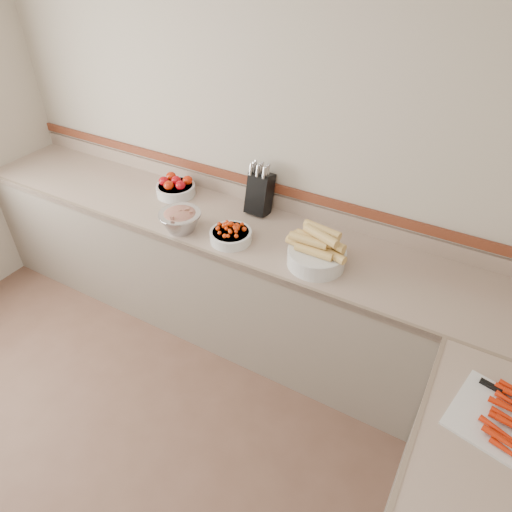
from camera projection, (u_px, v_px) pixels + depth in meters
The scene contains 8 objects.
back_wall at pixel (259, 147), 2.86m from camera, with size 4.00×4.00×0.00m, color #B2A693.
counter_back at pixel (235, 279), 3.15m from camera, with size 4.00×0.65×1.08m.
knife_block at pixel (260, 192), 2.92m from camera, with size 0.15×0.18×0.35m.
tomato_bowl at pixel (176, 187), 3.15m from camera, with size 0.27×0.27×0.13m.
cherry_tomato_bowl at pixel (231, 234), 2.71m from camera, with size 0.25×0.25×0.14m.
corn_bowl at pixel (317, 252), 2.51m from camera, with size 0.36×0.33×0.24m.
rhubarb_bowl at pixel (180, 219), 2.79m from camera, with size 0.26×0.26×0.15m.
cutting_board at pixel (512, 423), 1.75m from camera, with size 0.49×0.42×0.06m.
Camera 1 is at (1.31, -0.35, 2.49)m, focal length 32.00 mm.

